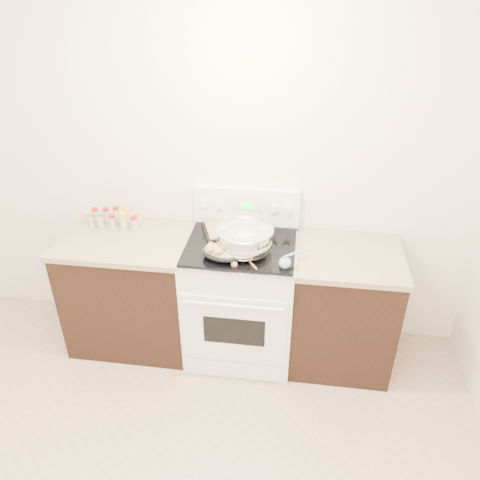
# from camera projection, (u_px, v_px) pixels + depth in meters

# --- Properties ---
(room_shell) EXTENTS (4.10, 3.60, 2.75)m
(room_shell) POSITION_uv_depth(u_px,v_px,m) (87.00, 258.00, 1.63)
(room_shell) COLOR white
(room_shell) RESTS_ON ground
(counter_left) EXTENTS (0.93, 0.67, 0.92)m
(counter_left) POSITION_uv_depth(u_px,v_px,m) (133.00, 289.00, 3.54)
(counter_left) COLOR black
(counter_left) RESTS_ON ground
(counter_right) EXTENTS (0.73, 0.67, 0.92)m
(counter_right) POSITION_uv_depth(u_px,v_px,m) (342.00, 307.00, 3.35)
(counter_right) COLOR black
(counter_right) RESTS_ON ground
(kitchen_range) EXTENTS (0.78, 0.73, 1.22)m
(kitchen_range) POSITION_uv_depth(u_px,v_px,m) (241.00, 296.00, 3.42)
(kitchen_range) COLOR white
(kitchen_range) RESTS_ON ground
(mixing_bowl) EXTENTS (0.49, 0.49, 0.22)m
(mixing_bowl) POSITION_uv_depth(u_px,v_px,m) (245.00, 240.00, 3.06)
(mixing_bowl) COLOR silver
(mixing_bowl) RESTS_ON kitchen_range
(roasting_pan) EXTENTS (0.32, 0.24, 0.11)m
(roasting_pan) POSITION_uv_depth(u_px,v_px,m) (224.00, 252.00, 3.01)
(roasting_pan) COLOR black
(roasting_pan) RESTS_ON kitchen_range
(baking_sheet) EXTENTS (0.50, 0.42, 0.06)m
(baking_sheet) POSITION_uv_depth(u_px,v_px,m) (234.00, 229.00, 3.32)
(baking_sheet) COLOR black
(baking_sheet) RESTS_ON kitchen_range
(wooden_spoon) EXTENTS (0.17, 0.24, 0.04)m
(wooden_spoon) POSITION_uv_depth(u_px,v_px,m) (239.00, 262.00, 2.97)
(wooden_spoon) COLOR #9A6A46
(wooden_spoon) RESTS_ON kitchen_range
(blue_ladle) EXTENTS (0.18, 0.23, 0.10)m
(blue_ladle) POSITION_uv_depth(u_px,v_px,m) (286.00, 262.00, 2.93)
(blue_ladle) COLOR #7AAEB5
(blue_ladle) RESTS_ON kitchen_range
(spice_jars) EXTENTS (0.39, 0.15, 0.13)m
(spice_jars) POSITION_uv_depth(u_px,v_px,m) (115.00, 218.00, 3.42)
(spice_jars) COLOR #BFB28C
(spice_jars) RESTS_ON counter_left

